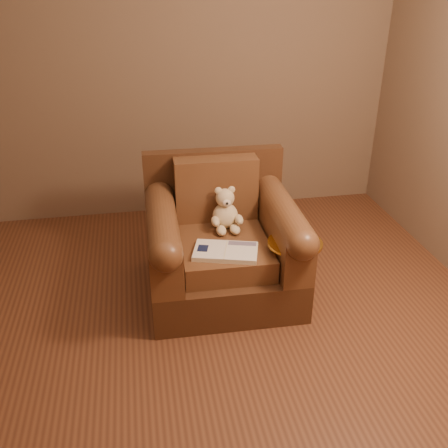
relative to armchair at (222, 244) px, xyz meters
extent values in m
plane|color=brown|center=(-0.25, -0.62, -0.35)|extent=(4.00, 4.00, 0.00)
cube|color=#78604A|center=(-0.25, 1.38, 1.00)|extent=(4.00, 0.02, 2.70)
cube|color=#462917|center=(0.00, -0.04, -0.21)|extent=(1.03, 0.98, 0.28)
cube|color=#462917|center=(0.01, 0.38, 0.24)|extent=(1.01, 0.12, 0.63)
cube|color=brown|center=(0.00, -0.10, 0.01)|extent=(0.60, 0.72, 0.15)
cube|color=brown|center=(0.00, 0.25, 0.31)|extent=(0.59, 0.17, 0.45)
cube|color=brown|center=(-0.41, -0.09, 0.09)|extent=(0.22, 0.86, 0.32)
cube|color=brown|center=(0.40, -0.10, 0.09)|extent=(0.22, 0.86, 0.32)
cylinder|color=brown|center=(-0.41, -0.09, 0.25)|extent=(0.22, 0.86, 0.20)
cylinder|color=brown|center=(0.40, -0.10, 0.25)|extent=(0.22, 0.86, 0.20)
ellipsoid|color=beige|center=(0.04, 0.10, 0.17)|extent=(0.18, 0.16, 0.19)
sphere|color=beige|center=(0.04, 0.11, 0.30)|extent=(0.13, 0.13, 0.13)
ellipsoid|color=beige|center=(0.00, 0.11, 0.35)|extent=(0.05, 0.03, 0.05)
ellipsoid|color=beige|center=(0.09, 0.11, 0.35)|extent=(0.05, 0.03, 0.05)
ellipsoid|color=beige|center=(0.04, 0.04, 0.29)|extent=(0.06, 0.04, 0.05)
sphere|color=black|center=(0.04, 0.02, 0.30)|extent=(0.02, 0.02, 0.02)
ellipsoid|color=beige|center=(-0.04, 0.02, 0.17)|extent=(0.06, 0.12, 0.06)
ellipsoid|color=beige|center=(0.13, 0.02, 0.17)|extent=(0.06, 0.12, 0.06)
ellipsoid|color=beige|center=(-0.01, -0.01, 0.11)|extent=(0.07, 0.12, 0.06)
ellipsoid|color=beige|center=(0.09, -0.01, 0.11)|extent=(0.07, 0.12, 0.06)
cube|color=beige|center=(-0.02, -0.27, 0.10)|extent=(0.46, 0.35, 0.03)
cube|color=white|center=(-0.12, -0.25, 0.11)|extent=(0.26, 0.29, 0.00)
cube|color=white|center=(0.07, -0.30, 0.11)|extent=(0.26, 0.29, 0.00)
cube|color=beige|center=(-0.02, -0.27, 0.11)|extent=(0.08, 0.24, 0.00)
cube|color=#0F1638|center=(-0.16, -0.23, 0.11)|extent=(0.09, 0.10, 0.00)
cube|color=slate|center=(0.10, -0.22, 0.11)|extent=(0.19, 0.10, 0.00)
cylinder|color=gold|center=(0.42, -0.32, -0.34)|extent=(0.28, 0.28, 0.02)
cylinder|color=gold|center=(0.42, -0.32, -0.10)|extent=(0.03, 0.03, 0.46)
cylinder|color=gold|center=(0.42, -0.32, 0.14)|extent=(0.36, 0.36, 0.02)
cylinder|color=gold|center=(0.42, -0.32, 0.13)|extent=(0.03, 0.03, 0.02)
camera|label=1|loc=(-0.53, -2.98, 1.71)|focal=40.00mm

